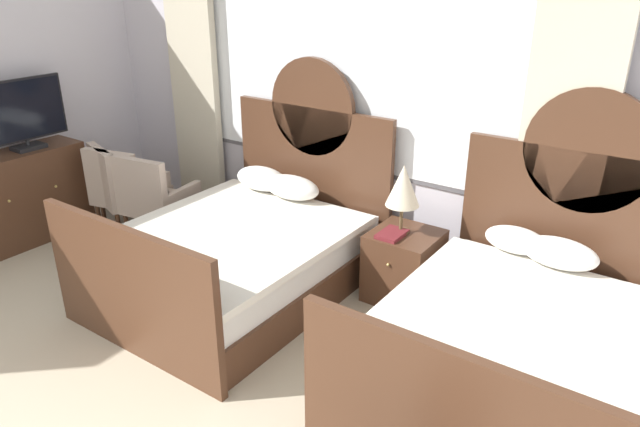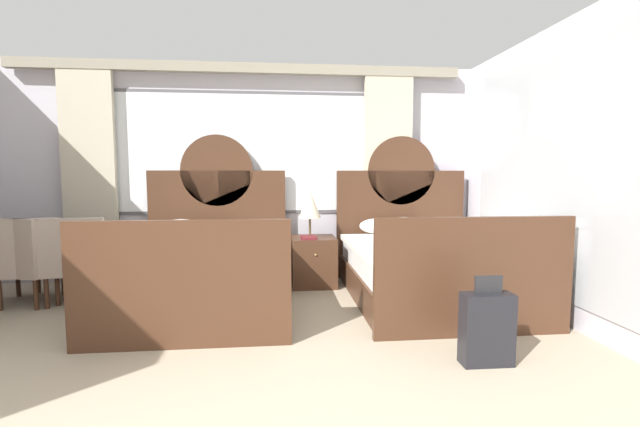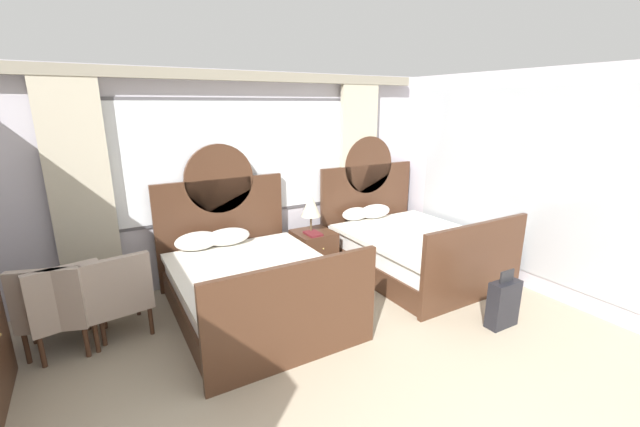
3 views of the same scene
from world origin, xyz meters
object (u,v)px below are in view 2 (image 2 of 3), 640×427
object	(u,v)px
nightstand_between_beds	(314,261)
armchair_by_window_right	(33,259)
table_lamp_on_nightstand	(310,205)
suitcase_on_floor	(487,328)
armchair_by_window_centre	(28,259)
armchair_by_window_left	(78,258)
bed_near_window	(205,270)
book_on_nightstand	(309,237)
bed_near_mirror	(426,265)

from	to	relation	value
nightstand_between_beds	armchair_by_window_right	world-z (taller)	armchair_by_window_right
table_lamp_on_nightstand	suitcase_on_floor	bearing A→B (deg)	-64.74
table_lamp_on_nightstand	armchair_by_window_centre	xyz separation A→B (m)	(-2.94, -0.43, -0.50)
armchair_by_window_left	nightstand_between_beds	bearing A→B (deg)	9.96
bed_near_window	armchair_by_window_centre	world-z (taller)	bed_near_window
armchair_by_window_right	suitcase_on_floor	bearing A→B (deg)	-24.80
book_on_nightstand	armchair_by_window_right	world-z (taller)	armchair_by_window_right
table_lamp_on_nightstand	suitcase_on_floor	world-z (taller)	table_lamp_on_nightstand
table_lamp_on_nightstand	book_on_nightstand	xyz separation A→B (m)	(-0.02, -0.10, -0.37)
bed_near_mirror	book_on_nightstand	distance (m)	1.37
armchair_by_window_centre	suitcase_on_floor	world-z (taller)	armchair_by_window_centre
bed_near_mirror	suitcase_on_floor	distance (m)	1.62
book_on_nightstand	armchair_by_window_right	bearing A→B (deg)	-173.38
nightstand_between_beds	armchair_by_window_left	distance (m)	2.54
bed_near_window	armchair_by_window_left	world-z (taller)	bed_near_window
bed_near_window	nightstand_between_beds	bearing A→B (deg)	29.03
bed_near_mirror	armchair_by_window_centre	xyz separation A→B (m)	(-4.14, 0.22, 0.11)
bed_near_window	armchair_by_window_centre	bearing A→B (deg)	173.24
bed_near_mirror	suitcase_on_floor	bearing A→B (deg)	-94.84
armchair_by_window_right	table_lamp_on_nightstand	bearing A→B (deg)	8.47
bed_near_mirror	armchair_by_window_centre	bearing A→B (deg)	176.96
armchair_by_window_centre	suitcase_on_floor	distance (m)	4.41
bed_near_window	book_on_nightstand	distance (m)	1.25
armchair_by_window_right	armchair_by_window_centre	bearing A→B (deg)	176.58
armchair_by_window_centre	armchair_by_window_left	bearing A→B (deg)	-0.43
bed_near_window	table_lamp_on_nightstand	xyz separation A→B (m)	(1.13, 0.64, 0.61)
armchair_by_window_left	armchair_by_window_right	distance (m)	0.44
armchair_by_window_left	suitcase_on_floor	size ratio (longest dim) A/B	1.42
nightstand_between_beds	table_lamp_on_nightstand	distance (m)	0.68
bed_near_mirror	suitcase_on_floor	size ratio (longest dim) A/B	3.42
armchair_by_window_left	suitcase_on_floor	world-z (taller)	armchair_by_window_left
armchair_by_window_centre	book_on_nightstand	bearing A→B (deg)	6.47
table_lamp_on_nightstand	book_on_nightstand	world-z (taller)	table_lamp_on_nightstand
bed_near_mirror	book_on_nightstand	size ratio (longest dim) A/B	8.36
table_lamp_on_nightstand	bed_near_mirror	bearing A→B (deg)	-28.31
bed_near_window	armchair_by_window_left	size ratio (longest dim) A/B	2.41
nightstand_between_beds	armchair_by_window_centre	size ratio (longest dim) A/B	0.65
armchair_by_window_right	bed_near_window	bearing A→B (deg)	-6.85
nightstand_between_beds	table_lamp_on_nightstand	size ratio (longest dim) A/B	1.04
nightstand_between_beds	bed_near_window	bearing A→B (deg)	-150.97
nightstand_between_beds	table_lamp_on_nightstand	world-z (taller)	table_lamp_on_nightstand
armchair_by_window_centre	suitcase_on_floor	xyz separation A→B (m)	(4.00, -1.83, -0.21)
book_on_nightstand	armchair_by_window_centre	xyz separation A→B (m)	(-2.91, -0.33, -0.13)
bed_near_window	bed_near_mirror	xyz separation A→B (m)	(2.33, -0.01, -0.00)
table_lamp_on_nightstand	suitcase_on_floor	distance (m)	2.60
armchair_by_window_right	armchair_by_window_left	bearing A→B (deg)	-0.12
armchair_by_window_left	suitcase_on_floor	bearing A→B (deg)	-27.46
armchair_by_window_right	bed_near_mirror	bearing A→B (deg)	-3.03
book_on_nightstand	suitcase_on_floor	xyz separation A→B (m)	(1.09, -2.16, -0.34)
armchair_by_window_left	suitcase_on_floor	xyz separation A→B (m)	(3.52, -1.83, -0.21)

